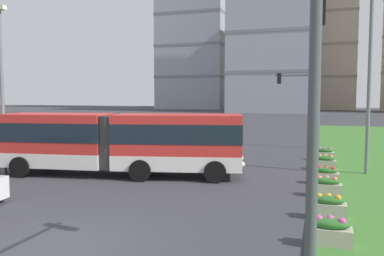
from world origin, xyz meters
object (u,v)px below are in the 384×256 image
flower_planter_3 (326,175)px  traffic_light_far_right (304,96)px  apartment_tower_west (195,18)px  streetlight_left (2,82)px  traffic_light_near_right (316,76)px  flower_planter_0 (330,231)px  flower_planter_4 (325,162)px  streetlight_median (370,65)px  apartment_tower_centre (321,33)px  articulated_bus (121,142)px  apartment_tower_westcentre (274,17)px  flower_planter_1 (328,206)px  flower_planter_2 (327,186)px  flower_planter_5 (325,153)px

flower_planter_3 → traffic_light_far_right: traffic_light_far_right is taller
flower_planter_3 → apartment_tower_west: apartment_tower_west is taller
streetlight_left → traffic_light_near_right: bearing=-31.7°
flower_planter_0 → flower_planter_4: same height
traffic_light_far_right → streetlight_median: 10.28m
streetlight_left → apartment_tower_centre: (14.52, 106.09, 17.16)m
articulated_bus → apartment_tower_westcentre: 80.09m
flower_planter_1 → flower_planter_3: size_ratio=1.00×
flower_planter_2 → apartment_tower_west: size_ratio=0.02×
flower_planter_2 → flower_planter_3: 2.31m
streetlight_left → apartment_tower_west: size_ratio=0.15×
articulated_bus → flower_planter_3: (9.54, 0.95, -1.23)m
flower_planter_4 → streetlight_left: streetlight_left is taller
traffic_light_near_right → apartment_tower_west: size_ratio=0.11×
flower_planter_2 → traffic_light_near_right: bearing=-92.5°
articulated_bus → streetlight_median: bearing=17.7°
articulated_bus → traffic_light_far_right: bearing=58.7°
flower_planter_1 → apartment_tower_west: apartment_tower_west is taller
articulated_bus → apartment_tower_west: 105.31m
flower_planter_0 → traffic_light_far_right: 20.34m
apartment_tower_west → apartment_tower_centre: (36.02, 6.03, -5.37)m
flower_planter_5 → apartment_tower_west: apartment_tower_west is taller
flower_planter_2 → flower_planter_3: (0.00, 2.31, 0.00)m
flower_planter_2 → traffic_light_far_right: traffic_light_far_right is taller
flower_planter_5 → traffic_light_near_right: 18.80m
articulated_bus → flower_planter_4: articulated_bus is taller
flower_planter_5 → streetlight_median: streetlight_median is taller
traffic_light_near_right → streetlight_left: 17.36m
flower_planter_3 → streetlight_median: bearing=54.9°
flower_planter_4 → apartment_tower_westcentre: size_ratio=0.03×
streetlight_left → apartment_tower_westcentre: size_ratio=0.19×
articulated_bus → flower_planter_2: articulated_bus is taller
articulated_bus → apartment_tower_west: bearing=105.4°
flower_planter_2 → traffic_light_near_right: size_ratio=0.18×
articulated_bus → flower_planter_3: bearing=5.7°
flower_planter_4 → apartment_tower_westcentre: (-10.97, 72.92, 21.49)m
traffic_light_near_right → apartment_tower_centre: apartment_tower_centre is taller
flower_planter_0 → traffic_light_near_right: traffic_light_near_right is taller
flower_planter_3 → traffic_light_far_right: 12.85m
flower_planter_3 → apartment_tower_westcentre: size_ratio=0.03×
traffic_light_near_right → flower_planter_3: bearing=88.0°
traffic_light_far_right → streetlight_left: 20.17m
flower_planter_5 → streetlight_left: bearing=-148.5°
flower_planter_1 → streetlight_median: bearing=76.6°
flower_planter_2 → flower_planter_5: bearing=90.0°
apartment_tower_westcentre → streetlight_left: bearing=-93.0°
flower_planter_3 → streetlight_left: bearing=-170.7°
articulated_bus → flower_planter_5: 12.36m
articulated_bus → flower_planter_1: bearing=-24.2°
flower_planter_4 → apartment_tower_westcentre: apartment_tower_westcentre is taller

